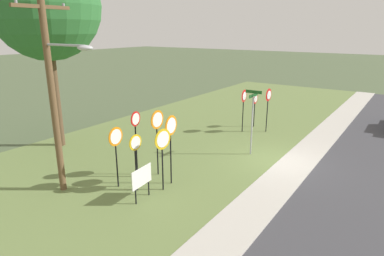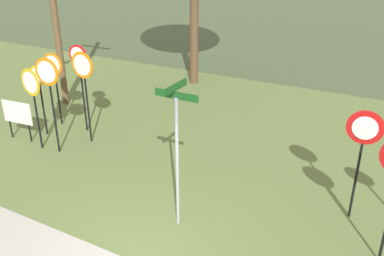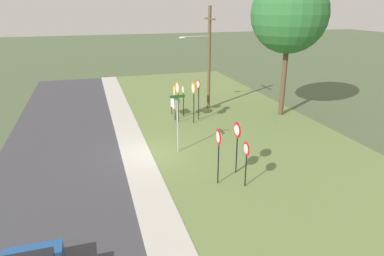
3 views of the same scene
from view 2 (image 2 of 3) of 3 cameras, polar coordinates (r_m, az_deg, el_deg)
grass_median at (r=12.95m, az=7.59°, el=-1.98°), size 44.00×12.00×0.04m
stop_sign_near_left at (r=12.09m, az=-19.09°, el=5.70°), size 0.79×0.11×2.83m
stop_sign_near_right at (r=14.18m, az=-18.42°, el=7.17°), size 0.74×0.11×2.46m
stop_sign_far_left at (r=13.36m, az=-15.15°, el=7.53°), size 0.61×0.12×2.84m
stop_sign_far_center at (r=12.50m, az=-14.66°, el=6.80°), size 0.78×0.09×2.82m
stop_sign_far_right at (r=12.57m, az=-21.13°, el=4.74°), size 0.80×0.12×2.47m
stop_sign_center_tall at (r=13.57m, az=-20.27°, el=5.41°), size 0.62×0.09×2.27m
yield_sign_near_right at (r=9.24m, az=22.45°, el=-1.51°), size 0.75×0.11×2.57m
street_name_post at (r=8.37m, az=-2.08°, el=-2.42°), size 0.96×0.82×3.21m
notice_board at (r=13.75m, az=-22.87°, el=1.72°), size 1.10×0.13×1.25m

